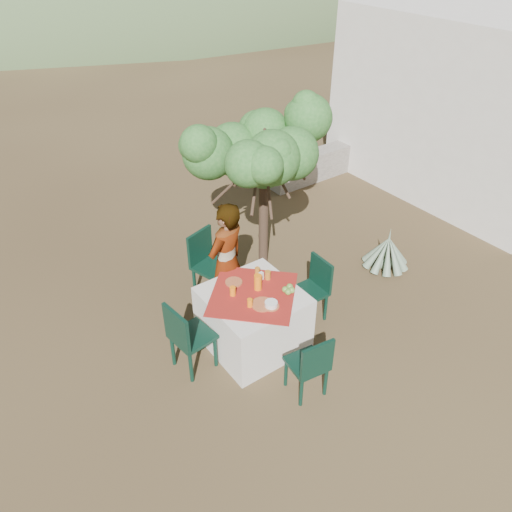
% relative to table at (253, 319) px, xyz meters
% --- Properties ---
extents(ground, '(160.00, 160.00, 0.00)m').
position_rel_table_xyz_m(ground, '(0.27, -0.46, -0.38)').
color(ground, '#372919').
rests_on(ground, ground).
extents(table, '(1.30, 1.30, 0.76)m').
position_rel_table_xyz_m(table, '(0.00, 0.00, 0.00)').
color(table, white).
rests_on(table, ground).
extents(chair_far, '(0.53, 0.53, 0.93)m').
position_rel_table_xyz_m(chair_far, '(0.07, 1.15, 0.14)').
color(chair_far, black).
rests_on(chair_far, ground).
extents(chair_near, '(0.42, 0.42, 0.82)m').
position_rel_table_xyz_m(chair_near, '(0.03, -0.98, 0.08)').
color(chair_near, black).
rests_on(chair_near, ground).
extents(chair_left, '(0.47, 0.47, 0.91)m').
position_rel_table_xyz_m(chair_left, '(-0.83, 0.09, 0.13)').
color(chair_left, black).
rests_on(chair_left, ground).
extents(chair_right, '(0.40, 0.40, 0.84)m').
position_rel_table_xyz_m(chair_right, '(0.90, -0.03, 0.09)').
color(chair_right, black).
rests_on(chair_right, ground).
extents(person, '(0.68, 0.55, 1.60)m').
position_rel_table_xyz_m(person, '(0.05, 0.63, 0.42)').
color(person, '#8C6651').
rests_on(person, ground).
extents(shrub_tree, '(1.77, 1.74, 2.08)m').
position_rel_table_xyz_m(shrub_tree, '(1.16, 1.35, 1.27)').
color(shrub_tree, '#452D22').
rests_on(shrub_tree, ground).
extents(agave, '(0.67, 0.67, 0.72)m').
position_rel_table_xyz_m(agave, '(2.47, 0.15, -0.14)').
color(agave, gray).
rests_on(agave, ground).
extents(guesthouse, '(3.20, 4.20, 3.00)m').
position_rel_table_xyz_m(guesthouse, '(5.87, 1.34, 1.12)').
color(guesthouse, silver).
rests_on(guesthouse, ground).
extents(stone_wall, '(2.60, 0.35, 0.55)m').
position_rel_table_xyz_m(stone_wall, '(3.87, 2.94, -0.10)').
color(stone_wall, gray).
rests_on(stone_wall, ground).
extents(plate_far, '(0.20, 0.20, 0.01)m').
position_rel_table_xyz_m(plate_far, '(-0.07, 0.29, 0.39)').
color(plate_far, brown).
rests_on(plate_far, table).
extents(plate_near, '(0.25, 0.25, 0.01)m').
position_rel_table_xyz_m(plate_near, '(-0.03, -0.22, 0.39)').
color(plate_near, brown).
rests_on(plate_near, table).
extents(glass_far, '(0.07, 0.07, 0.11)m').
position_rel_table_xyz_m(glass_far, '(-0.20, 0.11, 0.44)').
color(glass_far, orange).
rests_on(glass_far, table).
extents(glass_near, '(0.06, 0.06, 0.10)m').
position_rel_table_xyz_m(glass_near, '(-0.15, -0.16, 0.43)').
color(glass_near, orange).
rests_on(glass_near, table).
extents(juice_pitcher, '(0.09, 0.09, 0.19)m').
position_rel_table_xyz_m(juice_pitcher, '(0.09, 0.04, 0.48)').
color(juice_pitcher, orange).
rests_on(juice_pitcher, table).
extents(bowl_plate, '(0.18, 0.18, 0.01)m').
position_rel_table_xyz_m(bowl_plate, '(0.03, -0.30, 0.39)').
color(bowl_plate, brown).
rests_on(bowl_plate, table).
extents(white_bowl, '(0.14, 0.14, 0.05)m').
position_rel_table_xyz_m(white_bowl, '(0.03, -0.30, 0.42)').
color(white_bowl, silver).
rests_on(white_bowl, bowl_plate).
extents(jar_left, '(0.07, 0.07, 0.11)m').
position_rel_table_xyz_m(jar_left, '(0.30, 0.12, 0.44)').
color(jar_left, '#BB7021').
rests_on(jar_left, table).
extents(jar_right, '(0.06, 0.06, 0.09)m').
position_rel_table_xyz_m(jar_right, '(0.25, 0.26, 0.43)').
color(jar_right, '#BB7021').
rests_on(jar_right, table).
extents(napkin_holder, '(0.09, 0.06, 0.10)m').
position_rel_table_xyz_m(napkin_holder, '(0.21, 0.15, 0.43)').
color(napkin_holder, silver).
rests_on(napkin_holder, table).
extents(fruit_cluster, '(0.15, 0.14, 0.07)m').
position_rel_table_xyz_m(fruit_cluster, '(0.34, -0.21, 0.42)').
color(fruit_cluster, olive).
rests_on(fruit_cluster, table).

